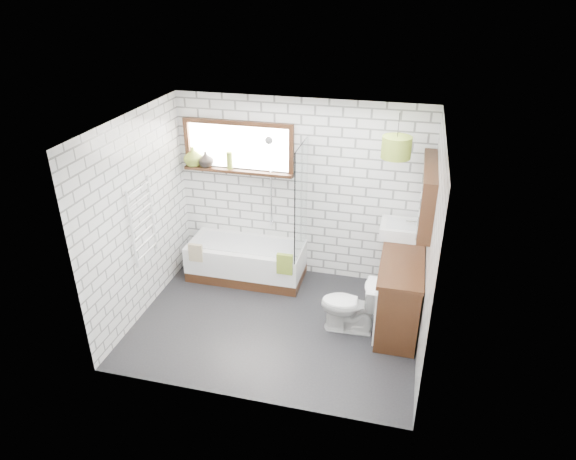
% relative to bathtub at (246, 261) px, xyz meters
% --- Properties ---
extents(floor, '(3.40, 2.60, 0.01)m').
position_rel_bathtub_xyz_m(floor, '(0.69, -0.95, -0.26)').
color(floor, black).
rests_on(floor, ground).
extents(ceiling, '(3.40, 2.60, 0.01)m').
position_rel_bathtub_xyz_m(ceiling, '(0.69, -0.95, 2.25)').
color(ceiling, white).
rests_on(ceiling, ground).
extents(wall_back, '(3.40, 0.01, 2.50)m').
position_rel_bathtub_xyz_m(wall_back, '(0.69, 0.36, 0.99)').
color(wall_back, white).
rests_on(wall_back, ground).
extents(wall_front, '(3.40, 0.01, 2.50)m').
position_rel_bathtub_xyz_m(wall_front, '(0.69, -2.25, 0.99)').
color(wall_front, white).
rests_on(wall_front, ground).
extents(wall_left, '(0.01, 2.60, 2.50)m').
position_rel_bathtub_xyz_m(wall_left, '(-1.02, -0.95, 0.99)').
color(wall_left, white).
rests_on(wall_left, ground).
extents(wall_right, '(0.01, 2.60, 2.50)m').
position_rel_bathtub_xyz_m(wall_right, '(2.39, -0.95, 0.99)').
color(wall_right, white).
rests_on(wall_right, ground).
extents(window, '(1.52, 0.16, 0.68)m').
position_rel_bathtub_xyz_m(window, '(-0.16, 0.31, 1.54)').
color(window, black).
rests_on(window, wall_back).
extents(towel_radiator, '(0.06, 0.52, 1.00)m').
position_rel_bathtub_xyz_m(towel_radiator, '(-0.97, -0.95, 0.94)').
color(towel_radiator, white).
rests_on(towel_radiator, wall_left).
extents(mirror_cabinet, '(0.16, 1.20, 0.70)m').
position_rel_bathtub_xyz_m(mirror_cabinet, '(2.31, -0.35, 1.39)').
color(mirror_cabinet, black).
rests_on(mirror_cabinet, wall_right).
extents(shower_riser, '(0.02, 0.02, 1.30)m').
position_rel_bathtub_xyz_m(shower_riser, '(0.29, 0.31, 1.09)').
color(shower_riser, silver).
rests_on(shower_riser, wall_back).
extents(bathtub, '(1.60, 0.70, 0.52)m').
position_rel_bathtub_xyz_m(bathtub, '(0.00, 0.00, 0.00)').
color(bathtub, white).
rests_on(bathtub, floor).
extents(shower_screen, '(0.02, 0.72, 1.50)m').
position_rel_bathtub_xyz_m(shower_screen, '(0.78, 0.00, 1.01)').
color(shower_screen, white).
rests_on(shower_screen, bathtub).
extents(towel_green, '(0.21, 0.06, 0.29)m').
position_rel_bathtub_xyz_m(towel_green, '(0.65, -0.35, 0.24)').
color(towel_green, olive).
rests_on(towel_green, bathtub).
extents(towel_beige, '(0.19, 0.05, 0.25)m').
position_rel_bathtub_xyz_m(towel_beige, '(-0.60, -0.35, 0.24)').
color(towel_beige, tan).
rests_on(towel_beige, bathtub).
extents(vanity, '(0.51, 1.57, 0.90)m').
position_rel_bathtub_xyz_m(vanity, '(2.14, -0.44, 0.19)').
color(vanity, black).
rests_on(vanity, floor).
extents(basin, '(0.53, 0.47, 0.16)m').
position_rel_bathtub_xyz_m(basin, '(2.08, 0.06, 0.72)').
color(basin, white).
rests_on(basin, vanity).
extents(tap, '(0.03, 0.03, 0.16)m').
position_rel_bathtub_xyz_m(tap, '(2.24, 0.06, 0.77)').
color(tap, silver).
rests_on(tap, vanity).
extents(toilet, '(0.41, 0.69, 0.69)m').
position_rel_bathtub_xyz_m(toilet, '(1.57, -0.85, 0.09)').
color(toilet, white).
rests_on(toilet, floor).
extents(vase_olive, '(0.26, 0.26, 0.27)m').
position_rel_bathtub_xyz_m(vase_olive, '(-0.81, 0.28, 1.35)').
color(vase_olive, olive).
rests_on(vase_olive, window).
extents(vase_dark, '(0.21, 0.21, 0.21)m').
position_rel_bathtub_xyz_m(vase_dark, '(-0.63, 0.28, 1.33)').
color(vase_dark, black).
rests_on(vase_dark, window).
extents(bottle, '(0.09, 0.09, 0.23)m').
position_rel_bathtub_xyz_m(bottle, '(-0.28, 0.28, 1.34)').
color(bottle, olive).
rests_on(bottle, window).
extents(pendant, '(0.34, 0.34, 0.25)m').
position_rel_bathtub_xyz_m(pendant, '(1.91, -0.13, 1.84)').
color(pendant, olive).
rests_on(pendant, ceiling).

